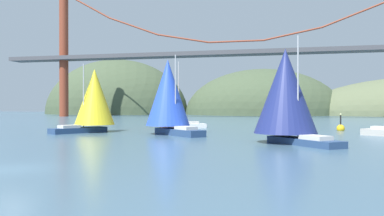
% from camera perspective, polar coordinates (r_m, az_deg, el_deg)
% --- Properties ---
extents(ground_plane, '(360.00, 360.00, 0.00)m').
position_cam_1_polar(ground_plane, '(24.32, -24.27, -7.97)').
color(ground_plane, '#426075').
extents(headland_left, '(60.57, 44.00, 45.04)m').
position_cam_1_polar(headland_left, '(169.10, -10.76, -0.82)').
color(headland_left, '#425138').
rests_on(headland_left, ground_plane).
extents(headland_center, '(59.25, 44.00, 34.65)m').
position_cam_1_polar(headland_center, '(154.34, 9.98, -0.93)').
color(headland_center, '#425138').
rests_on(headland_center, ground_plane).
extents(suspension_bridge, '(145.66, 6.00, 39.53)m').
position_cam_1_polar(suspension_bridge, '(115.99, 6.24, 8.08)').
color(suspension_bridge, brown).
rests_on(suspension_bridge, ground_plane).
extents(sailboat_yellow_sail, '(7.50, 9.32, 8.90)m').
position_cam_1_polar(sailboat_yellow_sail, '(54.21, -13.84, 1.32)').
color(sailboat_yellow_sail, navy).
rests_on(sailboat_yellow_sail, ground_plane).
extents(sailboat_navy_sail, '(9.16, 9.89, 9.85)m').
position_cam_1_polar(sailboat_navy_sail, '(38.66, 13.27, 2.13)').
color(sailboat_navy_sail, navy).
rests_on(sailboat_navy_sail, ground_plane).
extents(sailboat_red_spinnaker, '(8.43, 6.18, 10.31)m').
position_cam_1_polar(sailboat_red_spinnaker, '(61.57, -3.20, 1.78)').
color(sailboat_red_spinnaker, white).
rests_on(sailboat_red_spinnaker, ground_plane).
extents(sailboat_blue_spinnaker, '(9.36, 8.94, 9.53)m').
position_cam_1_polar(sailboat_blue_spinnaker, '(48.84, -3.37, 1.92)').
color(sailboat_blue_spinnaker, navy).
rests_on(sailboat_blue_spinnaker, ground_plane).
extents(channel_buoy, '(1.10, 1.10, 2.64)m').
position_cam_1_polar(channel_buoy, '(59.21, 20.42, -2.69)').
color(channel_buoy, gold).
rests_on(channel_buoy, ground_plane).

